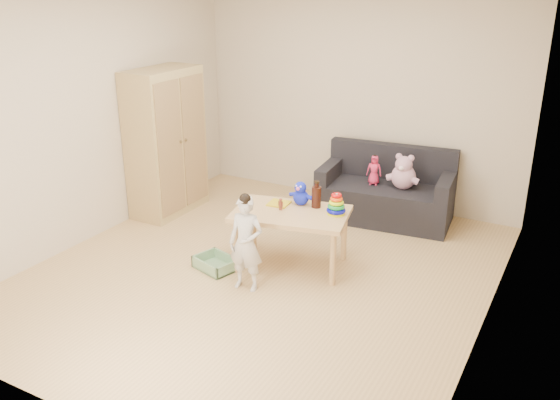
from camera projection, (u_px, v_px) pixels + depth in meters
The scene contains 13 objects.
room at pixel (261, 138), 5.13m from camera, with size 4.50×4.50×4.50m.
wardrobe at pixel (166, 142), 6.77m from camera, with size 0.46×0.93×1.67m, color tan.
sofa at pixel (385, 202), 6.71m from camera, with size 1.46×0.73×0.41m, color black.
play_table at pixel (291, 239), 5.62m from camera, with size 1.06×0.67×0.56m, color tan.
storage_bin at pixel (216, 263), 5.63m from camera, with size 0.38×0.29×0.12m, color #76A174, non-canonical shape.
toddler at pixel (246, 245), 5.15m from camera, with size 0.31×0.21×0.85m, color beige.
pink_bear at pixel (404, 174), 6.49m from camera, with size 0.29×0.25×0.33m, color #D19ABA, non-canonical shape.
doll at pixel (374, 170), 6.62m from camera, with size 0.17×0.11×0.33m, color #ED2C5D.
ring_stacker at pixel (336, 206), 5.43m from camera, with size 0.18×0.18×0.20m.
brown_bottle at pixel (316, 196), 5.58m from camera, with size 0.09×0.09×0.26m.
blue_plush at pixel (301, 193), 5.65m from camera, with size 0.20×0.15×0.24m, color #1928E8, non-canonical shape.
wooden_figure at pixel (281, 204), 5.53m from camera, with size 0.05×0.04×0.12m, color brown, non-canonical shape.
yellow_book at pixel (279, 203), 5.69m from camera, with size 0.19×0.19×0.01m, color gold.
Camera 1 is at (2.54, -4.29, 2.62)m, focal length 38.00 mm.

